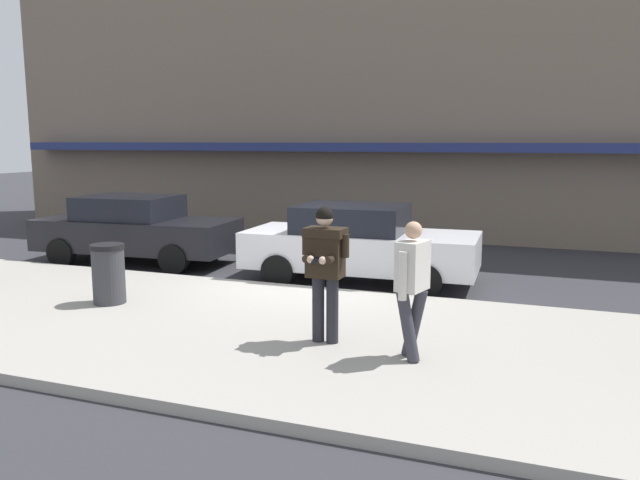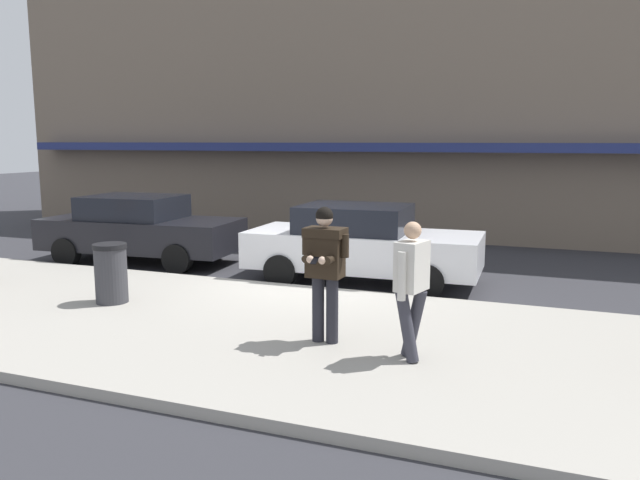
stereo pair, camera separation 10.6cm
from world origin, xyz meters
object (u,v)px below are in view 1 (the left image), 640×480
at_px(man_texting_on_phone, 325,260).
at_px(trash_bin, 109,274).
at_px(parked_sedan_near, 136,229).
at_px(parked_sedan_mid, 359,243).
at_px(pedestrian_in_light_coat, 412,281).

distance_m(man_texting_on_phone, trash_bin, 4.11).
xyz_separation_m(parked_sedan_near, parked_sedan_mid, (5.37, -0.18, 0.00)).
relative_size(parked_sedan_mid, pedestrian_in_light_coat, 2.68).
bearing_deg(parked_sedan_mid, man_texting_on_phone, -79.13).
distance_m(parked_sedan_mid, man_texting_on_phone, 4.16).
bearing_deg(parked_sedan_near, man_texting_on_phone, -34.58).
distance_m(parked_sedan_mid, trash_bin, 4.70).
distance_m(parked_sedan_mid, pedestrian_in_light_coat, 4.74).
distance_m(man_texting_on_phone, pedestrian_in_light_coat, 1.23).
distance_m(parked_sedan_near, trash_bin, 4.18).
relative_size(parked_sedan_mid, man_texting_on_phone, 2.53).
xyz_separation_m(parked_sedan_near, trash_bin, (2.14, -3.59, -0.16)).
relative_size(parked_sedan_near, trash_bin, 4.72).
distance_m(pedestrian_in_light_coat, trash_bin, 5.30).
bearing_deg(trash_bin, pedestrian_in_light_coat, -9.59).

